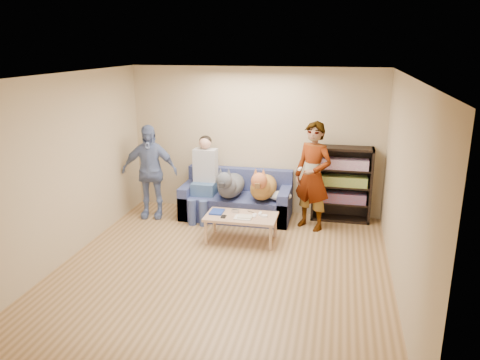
% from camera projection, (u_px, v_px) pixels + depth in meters
% --- Properties ---
extents(ground, '(5.00, 5.00, 0.00)m').
position_uv_depth(ground, '(221.00, 271.00, 6.35)').
color(ground, olive).
rests_on(ground, ground).
extents(ceiling, '(5.00, 5.00, 0.00)m').
position_uv_depth(ceiling, '(219.00, 76.00, 5.62)').
color(ceiling, white).
rests_on(ceiling, ground).
extents(wall_back, '(4.50, 0.00, 4.50)m').
position_uv_depth(wall_back, '(255.00, 141.00, 8.33)').
color(wall_back, tan).
rests_on(wall_back, ground).
extents(wall_front, '(4.50, 0.00, 4.50)m').
position_uv_depth(wall_front, '(140.00, 268.00, 3.64)').
color(wall_front, tan).
rests_on(wall_front, ground).
extents(wall_left, '(0.00, 5.00, 5.00)m').
position_uv_depth(wall_left, '(62.00, 170.00, 6.44)').
color(wall_left, tan).
rests_on(wall_left, ground).
extents(wall_right, '(0.00, 5.00, 5.00)m').
position_uv_depth(wall_right, '(404.00, 191.00, 5.53)').
color(wall_right, tan).
rests_on(wall_right, ground).
extents(blanket, '(0.41, 0.34, 0.14)m').
position_uv_depth(blanket, '(280.00, 196.00, 7.90)').
color(blanket, '#A1A1A5').
rests_on(blanket, sofa).
extents(person_standing_right, '(0.78, 0.69, 1.79)m').
position_uv_depth(person_standing_right, '(313.00, 176.00, 7.61)').
color(person_standing_right, gray).
rests_on(person_standing_right, ground).
extents(person_standing_left, '(1.02, 0.55, 1.65)m').
position_uv_depth(person_standing_left, '(150.00, 172.00, 8.15)').
color(person_standing_left, '#7180B4').
rests_on(person_standing_left, ground).
extents(held_controller, '(0.06, 0.13, 0.03)m').
position_uv_depth(held_controller, '(300.00, 169.00, 7.41)').
color(held_controller, white).
rests_on(held_controller, person_standing_right).
extents(notebook_blue, '(0.20, 0.26, 0.03)m').
position_uv_depth(notebook_blue, '(217.00, 212.00, 7.34)').
color(notebook_blue, navy).
rests_on(notebook_blue, coffee_table).
extents(papers, '(0.26, 0.20, 0.02)m').
position_uv_depth(papers, '(243.00, 218.00, 7.11)').
color(papers, silver).
rests_on(papers, coffee_table).
extents(magazine, '(0.22, 0.17, 0.01)m').
position_uv_depth(magazine, '(245.00, 216.00, 7.12)').
color(magazine, '#C3B59C').
rests_on(magazine, coffee_table).
extents(camera_silver, '(0.11, 0.06, 0.05)m').
position_uv_depth(camera_silver, '(235.00, 211.00, 7.35)').
color(camera_silver, '#B0B0B5').
rests_on(camera_silver, coffee_table).
extents(controller_a, '(0.04, 0.13, 0.03)m').
position_uv_depth(controller_a, '(260.00, 214.00, 7.25)').
color(controller_a, white).
rests_on(controller_a, coffee_table).
extents(controller_b, '(0.09, 0.06, 0.03)m').
position_uv_depth(controller_b, '(264.00, 216.00, 7.16)').
color(controller_b, white).
rests_on(controller_b, coffee_table).
extents(headphone_cup_a, '(0.07, 0.07, 0.02)m').
position_uv_depth(headphone_cup_a, '(254.00, 216.00, 7.15)').
color(headphone_cup_a, white).
rests_on(headphone_cup_a, coffee_table).
extents(headphone_cup_b, '(0.07, 0.07, 0.02)m').
position_uv_depth(headphone_cup_b, '(255.00, 215.00, 7.23)').
color(headphone_cup_b, white).
rests_on(headphone_cup_b, coffee_table).
extents(pen_orange, '(0.13, 0.06, 0.01)m').
position_uv_depth(pen_orange, '(238.00, 219.00, 7.07)').
color(pen_orange, orange).
rests_on(pen_orange, coffee_table).
extents(pen_black, '(0.13, 0.08, 0.01)m').
position_uv_depth(pen_black, '(251.00, 212.00, 7.36)').
color(pen_black, black).
rests_on(pen_black, coffee_table).
extents(wallet, '(0.07, 0.12, 0.02)m').
position_uv_depth(wallet, '(224.00, 217.00, 7.15)').
color(wallet, black).
rests_on(wallet, coffee_table).
extents(sofa, '(1.90, 0.85, 0.82)m').
position_uv_depth(sofa, '(237.00, 201.00, 8.29)').
color(sofa, '#515B93').
rests_on(sofa, ground).
extents(person_seated, '(0.40, 0.73, 1.47)m').
position_uv_depth(person_seated, '(204.00, 175.00, 8.14)').
color(person_seated, '#446796').
rests_on(person_seated, sofa).
extents(dog_gray, '(0.43, 1.26, 0.62)m').
position_uv_depth(dog_gray, '(230.00, 185.00, 7.99)').
color(dog_gray, '#51545C').
rests_on(dog_gray, sofa).
extents(dog_tan, '(0.44, 1.18, 0.64)m').
position_uv_depth(dog_tan, '(263.00, 186.00, 7.90)').
color(dog_tan, '#A97433').
rests_on(dog_tan, sofa).
extents(coffee_table, '(1.10, 0.60, 0.42)m').
position_uv_depth(coffee_table, '(241.00, 218.00, 7.23)').
color(coffee_table, tan).
rests_on(coffee_table, ground).
extents(bookshelf, '(1.00, 0.34, 1.30)m').
position_uv_depth(bookshelf, '(342.00, 182.00, 8.03)').
color(bookshelf, black).
rests_on(bookshelf, ground).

